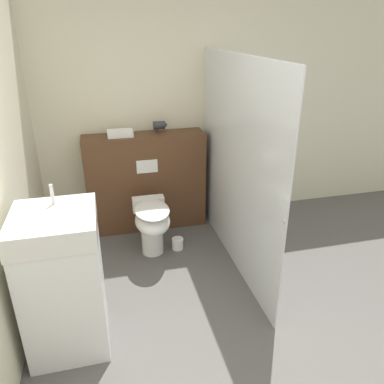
% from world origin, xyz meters
% --- Properties ---
extents(ground_plane, '(12.00, 12.00, 0.00)m').
position_xyz_m(ground_plane, '(0.00, 0.00, 0.00)').
color(ground_plane, '#565451').
extents(wall_back, '(8.00, 0.06, 2.50)m').
position_xyz_m(wall_back, '(0.00, 2.33, 1.25)').
color(wall_back, beige).
rests_on(wall_back, ground_plane).
extents(partition_panel, '(1.29, 0.32, 1.08)m').
position_xyz_m(partition_panel, '(-0.28, 2.12, 0.54)').
color(partition_panel, '#51331E').
rests_on(partition_panel, ground_plane).
extents(shower_glass, '(0.04, 2.04, 1.92)m').
position_xyz_m(shower_glass, '(0.43, 1.27, 0.96)').
color(shower_glass, silver).
rests_on(shower_glass, ground_plane).
extents(toilet, '(0.34, 0.57, 0.53)m').
position_xyz_m(toilet, '(-0.31, 1.50, 0.35)').
color(toilet, white).
rests_on(toilet, ground_plane).
extents(sink_vanity, '(0.53, 0.55, 1.18)m').
position_xyz_m(sink_vanity, '(-1.06, 0.51, 0.52)').
color(sink_vanity, white).
rests_on(sink_vanity, ground_plane).
extents(hair_drier, '(0.15, 0.08, 0.12)m').
position_xyz_m(hair_drier, '(-0.10, 2.15, 1.15)').
color(hair_drier, '#2D2D33').
rests_on(hair_drier, partition_panel).
extents(folded_towel, '(0.26, 0.15, 0.07)m').
position_xyz_m(folded_towel, '(-0.52, 2.10, 1.11)').
color(folded_towel, white).
rests_on(folded_towel, partition_panel).
extents(spare_toilet_roll, '(0.12, 0.12, 0.12)m').
position_xyz_m(spare_toilet_roll, '(-0.05, 1.54, 0.06)').
color(spare_toilet_roll, white).
rests_on(spare_toilet_roll, ground_plane).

